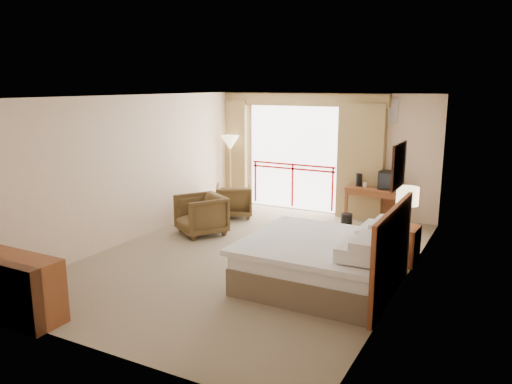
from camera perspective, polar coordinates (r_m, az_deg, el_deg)
The scene contains 29 objects.
floor at distance 8.59m, azimuth -0.32°, elevation -7.42°, with size 7.00×7.00×0.00m, color #857459.
ceiling at distance 8.09m, azimuth -0.34°, elevation 10.89°, with size 7.00×7.00×0.00m, color white.
wall_back at distance 11.40m, azimuth 8.03°, elevation 4.35°, with size 5.00×5.00×0.00m, color beige.
wall_front at distance 5.49m, azimuth -17.90°, elevation -4.66°, with size 5.00×5.00×0.00m, color beige.
wall_left at distance 9.66m, azimuth -13.54°, elevation 2.72°, with size 7.00×7.00×0.00m, color beige.
wall_right at distance 7.42m, azimuth 16.95°, elevation -0.29°, with size 7.00×7.00×0.00m, color beige.
balcony_door at distance 11.70m, azimuth 4.28°, elevation 3.89°, with size 2.40×2.40×0.00m, color white.
balcony_railing at distance 11.74m, azimuth 4.21°, elevation 2.01°, with size 2.09×0.03×1.02m.
curtain_left at distance 12.33m, azimuth -3.02°, elevation 4.57°, with size 1.00×0.26×2.50m, color olive.
curtain_right at distance 11.02m, azimuth 11.91°, elevation 3.41°, with size 1.00×0.26×2.50m, color olive.
valance at distance 11.49m, azimuth 4.19°, elevation 10.51°, with size 4.40×0.22×0.28m, color olive.
hvac_vent at distance 10.91m, azimuth 14.64°, elevation 9.01°, with size 0.50×0.04×0.50m, color silver.
bed at distance 7.38m, azimuth 7.82°, elevation -7.81°, with size 2.13×2.06×0.97m.
headboard at distance 7.04m, azimuth 15.32°, elevation -6.77°, with size 0.06×2.10×1.30m, color brown.
framed_art at distance 6.75m, azimuth 15.98°, elevation 2.90°, with size 0.04×0.72×0.60m.
nightstand at distance 8.57m, azimuth 16.55°, elevation -5.82°, with size 0.43×0.52×0.62m, color brown.
table_lamp at distance 8.41m, azimuth 16.94°, elevation -0.53°, with size 0.36×0.36×0.63m.
phone at distance 8.34m, azimuth 16.14°, elevation -3.81°, with size 0.16×0.13×0.07m, color black.
desk at distance 10.87m, azimuth 13.45°, elevation -0.32°, with size 1.16×0.56×0.76m.
tv at distance 10.68m, azimuth 15.02°, elevation 1.31°, with size 0.42×0.33×0.38m.
coffee_maker at distance 10.85m, azimuth 11.67°, elevation 1.37°, with size 0.13×0.13×0.27m, color black.
cup at distance 10.78m, azimuth 12.34°, elevation 0.81°, with size 0.07×0.07×0.11m, color white.
wastebasket at distance 10.42m, azimuth 10.30°, elevation -3.24°, with size 0.23×0.23×0.29m, color black.
armchair_far at distance 11.17m, azimuth -2.51°, elevation -2.77°, with size 0.77×0.80×0.72m, color #473319.
armchair_near at distance 9.92m, azimuth -6.26°, elevation -4.77°, with size 0.83×0.86×0.78m, color #473319.
side_table at distance 10.50m, azimuth -5.30°, elevation -1.81°, with size 0.47×0.47×0.51m.
book at distance 10.46m, azimuth -5.32°, elevation -0.93°, with size 0.15×0.20×0.02m, color white.
floor_lamp at distance 11.89m, azimuth -2.98°, elevation 5.34°, with size 0.43×0.43×1.70m.
dresser at distance 6.96m, azimuth -25.71°, elevation -9.93°, with size 1.22×0.52×0.82m.
Camera 1 is at (3.82, -7.13, 2.89)m, focal length 35.00 mm.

